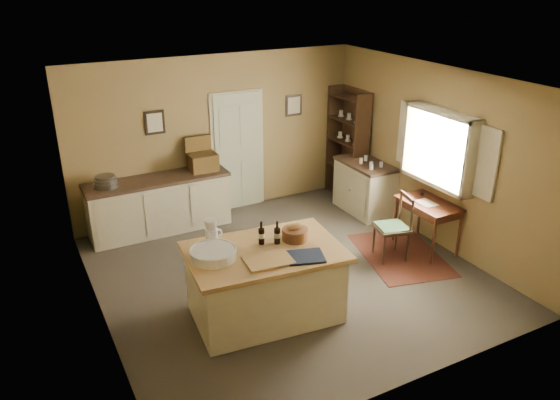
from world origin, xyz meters
The scene contains 16 objects.
ground centered at (0.00, 0.00, 0.00)m, with size 5.00×5.00×0.00m, color #4D453B.
wall_back centered at (0.00, 2.50, 1.35)m, with size 5.00×0.10×2.70m, color olive.
wall_front centered at (0.00, -2.50, 1.35)m, with size 5.00×0.10×2.70m, color olive.
wall_left centered at (-2.50, 0.00, 1.35)m, with size 0.10×5.00×2.70m, color olive.
wall_right centered at (2.50, 0.00, 1.35)m, with size 0.10×5.00×2.70m, color olive.
ceiling centered at (0.00, 0.00, 2.70)m, with size 5.00×5.00×0.00m, color silver.
door centered at (0.35, 2.47, 1.05)m, with size 0.97×0.06×2.11m, color beige.
framed_prints centered at (0.20, 2.48, 1.72)m, with size 2.82×0.02×0.38m.
window centered at (2.42, -0.20, 1.55)m, with size 0.25×1.99×1.12m.
work_island centered at (-0.73, -0.72, 0.48)m, with size 1.93×1.36×1.20m.
sideboard centered at (-1.16, 2.20, 0.48)m, with size 2.27×0.64×1.18m.
rug centered at (1.75, -0.31, 0.00)m, with size 1.10×1.60×0.01m, color #4F2315.
writing_desk centered at (2.20, -0.31, 0.67)m, with size 0.57×0.94×0.82m.
desk_chair centered at (1.55, -0.28, 0.48)m, with size 0.45×0.45×0.96m, color black, non-canonical shape.
right_cabinet centered at (2.20, 1.27, 0.46)m, with size 0.62×1.11×0.99m.
shelving_unit centered at (2.35, 2.00, 1.00)m, with size 0.34×0.90×2.01m.
Camera 1 is at (-3.19, -5.82, 3.97)m, focal length 35.00 mm.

